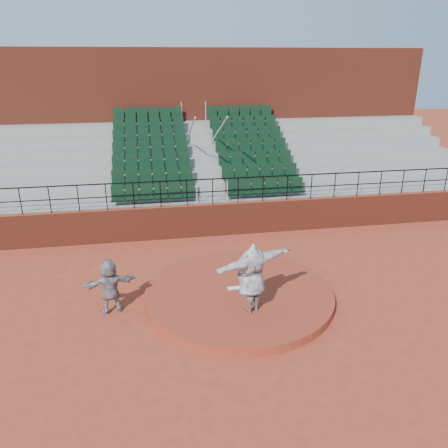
{
  "coord_description": "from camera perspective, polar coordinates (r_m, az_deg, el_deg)",
  "views": [
    {
      "loc": [
        -2.39,
        -10.99,
        6.64
      ],
      "look_at": [
        0.0,
        2.5,
        1.4
      ],
      "focal_mm": 35.0,
      "sensor_mm": 36.0,
      "label": 1
    }
  ],
  "objects": [
    {
      "name": "seating_deck",
      "position": [
        20.46,
        -3.02,
        6.17
      ],
      "size": [
        24.0,
        5.97,
        4.63
      ],
      "color": "gray",
      "rests_on": "ground"
    },
    {
      "name": "fielder",
      "position": [
        12.45,
        -14.68,
        -7.84
      ],
      "size": [
        1.53,
        0.74,
        1.58
      ],
      "primitive_type": "imported",
      "rotation": [
        0.0,
        0.0,
        3.34
      ],
      "color": "black",
      "rests_on": "ground"
    },
    {
      "name": "ground",
      "position": [
        13.06,
        1.94,
        -9.64
      ],
      "size": [
        90.0,
        90.0,
        0.0
      ],
      "primitive_type": "plane",
      "color": "#9A3922",
      "rests_on": "ground"
    },
    {
      "name": "pitchers_mound",
      "position": [
        13.0,
        1.95,
        -9.16
      ],
      "size": [
        5.5,
        5.5,
        0.25
      ],
      "primitive_type": "cylinder",
      "color": "maroon",
      "rests_on": "ground"
    },
    {
      "name": "pitching_rubber",
      "position": [
        13.06,
        1.82,
        -8.31
      ],
      "size": [
        0.6,
        0.15,
        0.03
      ],
      "primitive_type": "cube",
      "color": "white",
      "rests_on": "pitchers_mound"
    },
    {
      "name": "pitcher",
      "position": [
        11.56,
        3.61,
        -7.02
      ],
      "size": [
        2.47,
        1.57,
        1.96
      ],
      "primitive_type": "imported",
      "rotation": [
        0.0,
        0.0,
        3.56
      ],
      "color": "black",
      "rests_on": "pitchers_mound"
    },
    {
      "name": "wall_railing",
      "position": [
        16.82,
        -1.49,
        5.0
      ],
      "size": [
        24.04,
        0.05,
        1.03
      ],
      "color": "black",
      "rests_on": "boundary_wall"
    },
    {
      "name": "boundary_wall",
      "position": [
        17.24,
        -1.45,
        0.59
      ],
      "size": [
        24.0,
        0.3,
        1.3
      ],
      "primitive_type": "cube",
      "color": "maroon",
      "rests_on": "ground"
    },
    {
      "name": "press_box_facade",
      "position": [
        23.92,
        -4.34,
        13.44
      ],
      "size": [
        24.0,
        3.0,
        7.1
      ],
      "primitive_type": "cube",
      "color": "maroon",
      "rests_on": "ground"
    }
  ]
}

